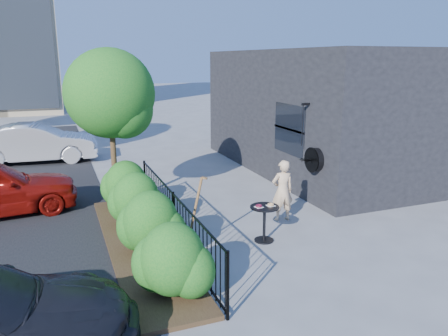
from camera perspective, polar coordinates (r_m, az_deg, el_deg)
name	(u,v)px	position (r m, az deg, el deg)	size (l,w,h in m)	color
ground	(240,232)	(9.75, 2.16, -8.37)	(120.00, 120.00, 0.00)	gray
shop_building	(335,110)	(15.76, 14.28, 7.38)	(6.22, 9.00, 4.00)	black
fence	(174,217)	(9.09, -6.57, -6.37)	(0.05, 6.05, 1.10)	black
planting_bed	(141,245)	(9.15, -10.78, -9.91)	(1.30, 6.00, 0.08)	#382616
shrubs	(144,213)	(9.01, -10.47, -5.75)	(1.10, 5.60, 1.24)	#15601D
patio_tree	(113,99)	(11.14, -14.30, 8.72)	(2.20, 2.20, 3.94)	#3F2B19
cafe_table	(264,217)	(9.14, 5.31, -6.41)	(0.61, 0.61, 0.82)	black
woman	(283,191)	(10.30, 7.65, -2.94)	(0.53, 0.35, 1.46)	#D3B089
shovel	(193,219)	(8.61, -4.09, -6.65)	(0.52, 0.20, 1.55)	brown
car_silver	(36,143)	(17.45, -23.35, 3.00)	(1.51, 4.33, 1.43)	silver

